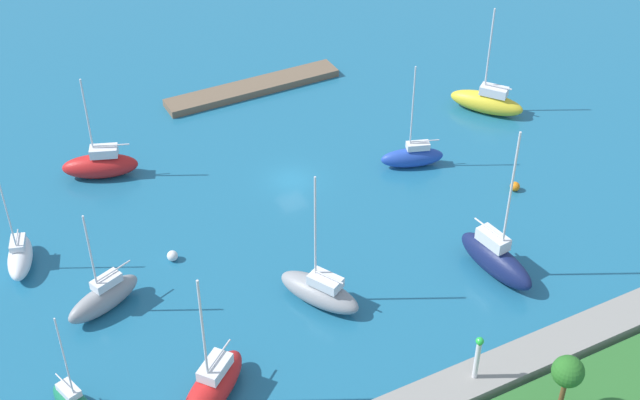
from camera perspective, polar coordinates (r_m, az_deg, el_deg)
water at (r=80.21m, az=-1.86°, el=1.29°), size 160.00×160.00×0.00m
pier_dock at (r=94.07m, az=-4.37°, el=7.31°), size 19.17×2.95×0.76m
breakwater at (r=62.17m, az=9.74°, el=-11.71°), size 60.47×3.00×1.16m
harbor_beacon at (r=60.30m, az=10.23°, el=-9.89°), size 0.56×0.56×3.73m
park_tree_mideast at (r=58.55m, az=15.83°, el=-10.75°), size 2.10×2.10×4.85m
sailboat_gray_lone_south at (r=66.95m, az=-0.02°, el=-5.94°), size 5.44×7.29×11.67m
sailboat_red_west_end at (r=60.76m, az=-7.01°, el=-11.94°), size 7.11×6.39×11.14m
sailboat_yellow_by_breakwater at (r=91.21m, az=10.82°, el=6.32°), size 6.38×7.43×11.31m
sailboat_navy_along_channel at (r=70.67m, az=11.37°, el=-3.75°), size 3.08×7.84×13.53m
sailboat_blue_far_south at (r=81.92m, az=6.04°, el=2.85°), size 6.12×3.52×10.49m
sailboat_white_east_end at (r=74.13m, az=-18.95°, el=-3.50°), size 3.35×5.59×9.87m
sailboat_gray_far_north at (r=68.36m, az=-13.90°, el=-6.17°), size 6.57×4.01×9.20m
sailboat_red_center_basin at (r=82.46m, az=-14.10°, el=2.25°), size 7.23×4.58×10.16m
mooring_buoy_white at (r=72.12m, az=-9.59°, el=-3.61°), size 0.89×0.89×0.89m
mooring_buoy_orange at (r=80.58m, az=12.57°, el=0.87°), size 0.88×0.88×0.88m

